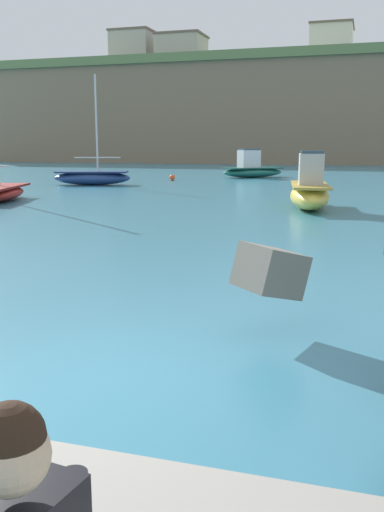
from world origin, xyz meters
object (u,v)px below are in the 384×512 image
object	(u,v)px
boat_near_centre	(92,177)
station_building_west	(182,50)
station_building_central	(133,49)
station_building_east	(331,47)
boat_mid_centre	(310,191)
boat_mid_left	(252,169)
mooring_buoy_inner	(172,178)

from	to	relation	value
boat_near_centre	station_building_west	distance (m)	56.20
boat_near_centre	station_building_central	bearing A→B (deg)	109.70
station_building_east	station_building_west	bearing A→B (deg)	-153.90
boat_near_centre	station_building_central	distance (m)	58.93
station_building_east	boat_mid_centre	bearing A→B (deg)	-86.66
boat_near_centre	station_building_west	xyz separation A→B (m)	(-10.82, 52.65, 16.40)
boat_mid_left	boat_mid_centre	distance (m)	22.96
boat_mid_centre	station_building_central	size ratio (longest dim) A/B	0.77
mooring_buoy_inner	station_building_central	world-z (taller)	station_building_central
boat_mid_left	station_building_central	xyz separation A→B (m)	(-27.48, 41.46, 16.78)
boat_mid_left	station_building_east	world-z (taller)	station_building_east
boat_near_centre	boat_mid_left	size ratio (longest dim) A/B	1.35
boat_mid_left	boat_mid_centre	size ratio (longest dim) A/B	1.04
boat_mid_centre	mooring_buoy_inner	world-z (taller)	boat_mid_centre
boat_mid_left	station_building_central	world-z (taller)	station_building_central
boat_mid_left	station_building_west	xyz separation A→B (m)	(-19.28, 40.98, 16.23)
boat_near_centre	boat_mid_centre	xyz separation A→B (m)	(15.18, -10.28, 0.24)
station_building_east	station_building_central	bearing A→B (deg)	-161.25
boat_mid_left	mooring_buoy_inner	xyz separation A→B (m)	(-4.89, -5.76, -0.47)
mooring_buoy_inner	station_building_central	xyz separation A→B (m)	(-22.59, 47.22, 17.25)
boat_near_centre	station_building_east	world-z (taller)	station_building_east
boat_near_centre	boat_mid_centre	distance (m)	18.33
boat_mid_left	boat_near_centre	bearing A→B (deg)	-125.91
boat_near_centre	boat_mid_centre	size ratio (longest dim) A/B	1.40
boat_mid_centre	mooring_buoy_inner	size ratio (longest dim) A/B	11.50
mooring_buoy_inner	station_building_west	xyz separation A→B (m)	(-14.39, 46.74, 16.70)
boat_mid_left	station_building_east	size ratio (longest dim) A/B	0.63
boat_mid_centre	station_building_central	xyz separation A→B (m)	(-34.21, 63.42, 16.72)
boat_mid_left	station_building_central	size ratio (longest dim) A/B	0.79
boat_near_centre	station_building_west	world-z (taller)	station_building_west
boat_mid_centre	station_building_west	distance (m)	69.99
boat_mid_left	mooring_buoy_inner	world-z (taller)	boat_mid_left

